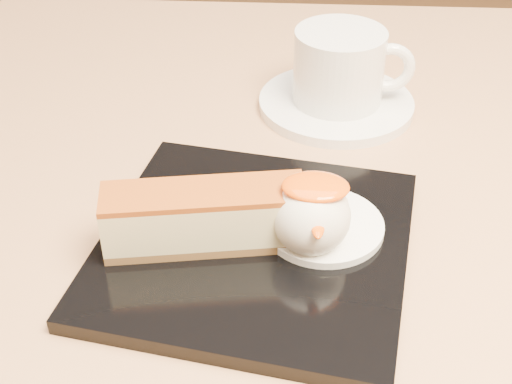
# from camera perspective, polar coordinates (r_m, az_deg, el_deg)

# --- Properties ---
(table) EXTENTS (0.80, 0.80, 0.72)m
(table) POSITION_cam_1_polar(r_m,az_deg,el_deg) (0.70, 3.88, -10.03)
(table) COLOR black
(table) RESTS_ON ground
(dessert_plate) EXTENTS (0.26, 0.26, 0.01)m
(dessert_plate) POSITION_cam_1_polar(r_m,az_deg,el_deg) (0.52, -0.13, -4.29)
(dessert_plate) COLOR black
(dessert_plate) RESTS_ON table
(cheesecake) EXTENTS (0.15, 0.06, 0.05)m
(cheesecake) POSITION_cam_1_polar(r_m,az_deg,el_deg) (0.50, -4.14, -2.00)
(cheesecake) COLOR brown
(cheesecake) RESTS_ON dessert_plate
(cream_smear) EXTENTS (0.09, 0.09, 0.01)m
(cream_smear) POSITION_cam_1_polar(r_m,az_deg,el_deg) (0.53, 5.38, -2.69)
(cream_smear) COLOR white
(cream_smear) RESTS_ON dessert_plate
(ice_cream_scoop) EXTENTS (0.06, 0.06, 0.06)m
(ice_cream_scoop) POSITION_cam_1_polar(r_m,az_deg,el_deg) (0.50, 4.43, -1.94)
(ice_cream_scoop) COLOR white
(ice_cream_scoop) RESTS_ON cream_smear
(mango_sauce) EXTENTS (0.05, 0.04, 0.01)m
(mango_sauce) POSITION_cam_1_polar(r_m,az_deg,el_deg) (0.49, 4.79, 0.42)
(mango_sauce) COLOR #F75507
(mango_sauce) RESTS_ON ice_cream_scoop
(mint_sprig) EXTENTS (0.04, 0.03, 0.00)m
(mint_sprig) POSITION_cam_1_polar(r_m,az_deg,el_deg) (0.55, 2.30, -0.58)
(mint_sprig) COLOR #297D38
(mint_sprig) RESTS_ON cream_smear
(saucer) EXTENTS (0.15, 0.15, 0.01)m
(saucer) POSITION_cam_1_polar(r_m,az_deg,el_deg) (0.70, 6.42, 7.04)
(saucer) COLOR white
(saucer) RESTS_ON table
(coffee_cup) EXTENTS (0.11, 0.09, 0.07)m
(coffee_cup) POSITION_cam_1_polar(r_m,az_deg,el_deg) (0.68, 6.84, 10.03)
(coffee_cup) COLOR white
(coffee_cup) RESTS_ON saucer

